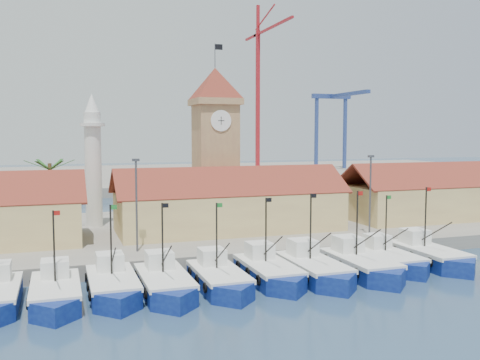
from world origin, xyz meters
name	(u,v)px	position (x,y,z in m)	size (l,w,h in m)	color
ground	(303,289)	(0.00, 0.00, 0.00)	(400.00, 400.00, 0.00)	#1C2E4B
quay	(220,231)	(0.00, 24.00, 0.75)	(140.00, 32.00, 1.50)	gray
terminal	(131,177)	(0.00, 110.00, 1.00)	(240.00, 80.00, 2.00)	gray
boat_1	(55,295)	(-19.52, 2.15, 0.77)	(3.61, 9.89, 7.49)	navy
boat_2	(113,287)	(-15.21, 2.76, 0.79)	(3.70, 10.14, 7.67)	navy
boat_3	(165,285)	(-11.19, 1.96, 0.80)	(3.74, 10.23, 7.74)	navy
boat_4	(220,280)	(-6.61, 1.97, 0.78)	(3.65, 9.99, 7.56)	navy
boat_5	(270,273)	(-1.88, 2.67, 0.80)	(3.73, 10.22, 7.74)	navy
boat_6	(315,271)	(2.18, 2.04, 0.83)	(3.88, 10.62, 8.04)	navy
boat_7	(362,267)	(6.88, 1.97, 0.84)	(3.91, 10.71, 8.10)	navy
boat_8	(391,261)	(10.92, 3.40, 0.76)	(3.56, 9.75, 7.38)	navy
boat_9	(431,257)	(15.36, 3.14, 0.83)	(3.89, 10.67, 8.07)	navy
hall_center	(230,209)	(0.00, 20.00, 3.99)	(27.04, 10.13, 7.61)	#DEC67A
hall_right	(451,199)	(32.00, 20.00, 3.99)	(31.20, 10.13, 7.61)	#DEC67A
clock_tower	(215,141)	(0.00, 26.00, 11.96)	(5.80, 5.80, 22.70)	tan
minaret	(93,160)	(-15.00, 28.00, 9.73)	(3.00, 3.00, 16.30)	silver
palm_tree	(50,191)	(-20.00, 26.00, 6.25)	(5.60, 5.03, 8.39)	brown
lamp_posts	(258,196)	(0.50, 12.00, 6.48)	(80.70, 0.25, 9.03)	#3F3F44
crane_red_right	(260,80)	(35.63, 103.57, 28.22)	(1.00, 33.81, 47.12)	#A81920
gantry	(336,110)	(62.00, 106.65, 20.04)	(13.00, 22.00, 23.20)	navy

